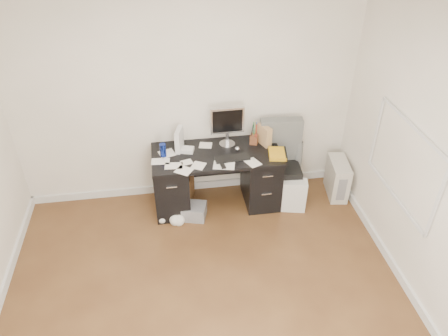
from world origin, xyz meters
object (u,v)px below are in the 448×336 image
at_px(lcd_monitor, 227,126).
at_px(wicker_basket, 175,189).
at_px(keyboard, 232,158).
at_px(office_chair, 281,163).
at_px(desk, 217,177).
at_px(pc_tower, 337,178).

relative_size(lcd_monitor, wicker_basket, 1.20).
bearing_deg(keyboard, office_chair, 9.45).
bearing_deg(desk, office_chair, 0.44).
distance_m(lcd_monitor, wicker_basket, 1.03).
distance_m(office_chair, wicker_basket, 1.35).
distance_m(keyboard, office_chair, 0.70).
xyz_separation_m(keyboard, wicker_basket, (-0.67, 0.24, -0.55)).
bearing_deg(lcd_monitor, pc_tower, -8.59).
bearing_deg(office_chair, lcd_monitor, 170.54).
xyz_separation_m(office_chair, pc_tower, (0.75, -0.04, -0.28)).
bearing_deg(keyboard, desk, 132.95).
height_order(desk, lcd_monitor, lcd_monitor).
relative_size(office_chair, pc_tower, 2.16).
bearing_deg(desk, keyboard, -42.71).
distance_m(desk, lcd_monitor, 0.64).
relative_size(desk, wicker_basket, 3.58).
xyz_separation_m(desk, wicker_basket, (-0.51, 0.09, -0.19)).
bearing_deg(lcd_monitor, desk, -133.97).
xyz_separation_m(desk, lcd_monitor, (0.15, 0.16, 0.60)).
relative_size(lcd_monitor, pc_tower, 1.05).
height_order(keyboard, pc_tower, keyboard).
height_order(pc_tower, wicker_basket, pc_tower).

